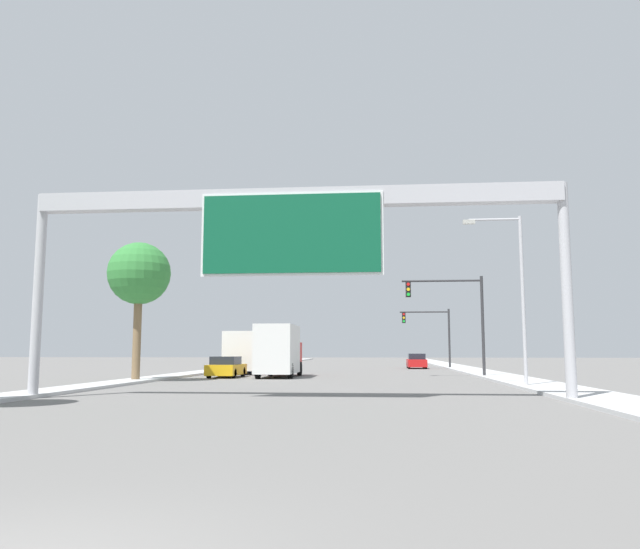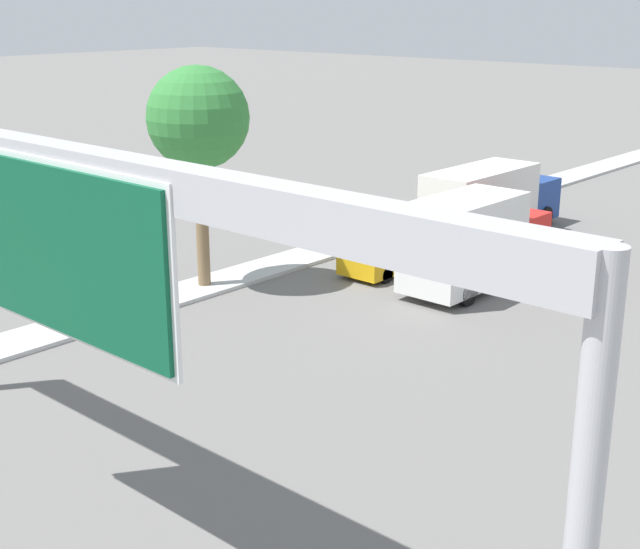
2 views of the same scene
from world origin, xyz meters
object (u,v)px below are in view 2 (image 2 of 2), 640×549
object	(u,v)px
palm_tree_background	(198,120)
car_near_center	(390,255)
truck_box_secondary	(474,241)
sign_gantry	(59,221)
truck_box_primary	(489,201)

from	to	relation	value
palm_tree_background	car_near_center	bearing A→B (deg)	59.11
car_near_center	palm_tree_background	xyz separation A→B (m)	(-3.78, -6.32, 5.56)
truck_box_secondary	palm_tree_background	world-z (taller)	palm_tree_background
sign_gantry	car_near_center	xyz separation A→B (m)	(-7.00, 18.70, -5.90)
sign_gantry	car_near_center	world-z (taller)	sign_gantry
truck_box_primary	truck_box_secondary	world-z (taller)	truck_box_secondary
truck_box_primary	truck_box_secondary	distance (m)	7.63
truck_box_primary	palm_tree_background	xyz separation A→B (m)	(-3.78, -13.60, 4.59)
sign_gantry	palm_tree_background	xyz separation A→B (m)	(-10.78, 12.38, -0.34)
truck_box_secondary	palm_tree_background	distance (m)	10.93
car_near_center	sign_gantry	bearing A→B (deg)	-69.48
sign_gantry	truck_box_secondary	xyz separation A→B (m)	(-3.50, 19.20, -4.81)
truck_box_secondary	palm_tree_background	size ratio (longest dim) A/B	0.87
truck_box_primary	truck_box_secondary	bearing A→B (deg)	-62.71
sign_gantry	palm_tree_background	distance (m)	16.42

